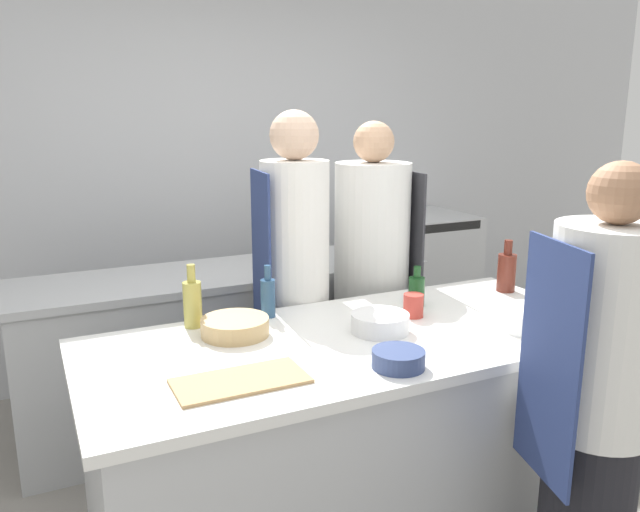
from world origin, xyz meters
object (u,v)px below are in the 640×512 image
chef_at_prep_near (595,411)px  chef_at_stove (372,287)px  bowl_mixing_large (235,327)px  bottle_wine (268,296)px  bottle_vinegar (192,302)px  bottle_olive_oil (507,271)px  bowl_ceramic_blue (380,323)px  bottle_cooking_oil (417,290)px  bowl_prep_small (398,359)px  bowl_wooden_salad (531,319)px  cup (413,305)px  oven_range (411,283)px  chef_at_pass_far (295,295)px

chef_at_prep_near → chef_at_stove: size_ratio=0.94×
chef_at_prep_near → chef_at_stove: 1.46m
bowl_mixing_large → bottle_wine: bearing=38.0°
chef_at_prep_near → bottle_vinegar: bearing=59.1°
bottle_olive_oil → bowl_ceramic_blue: 0.89m
bottle_cooking_oil → bowl_prep_small: bottle_cooking_oil is taller
bowl_wooden_salad → bottle_cooking_oil: bearing=119.1°
chef_at_prep_near → bowl_prep_small: bearing=68.5°
chef_at_stove → bottle_wine: (-0.72, -0.36, 0.14)m
chef_at_stove → cup: (-0.16, -0.63, 0.10)m
bowl_prep_small → cup: cup is taller
oven_range → chef_at_stove: bearing=-133.0°
bottle_olive_oil → bottle_wine: bearing=173.3°
chef_at_prep_near → bottle_vinegar: chef_at_prep_near is taller
bottle_cooking_oil → bowl_mixing_large: bearing=-179.5°
bottle_vinegar → bottle_cooking_oil: bearing=-9.4°
bowl_mixing_large → cup: bearing=-8.5°
cup → bowl_wooden_salad: bearing=-43.4°
oven_range → bottle_wine: (-1.67, -1.37, 0.49)m
chef_at_stove → cup: chef_at_stove is taller
bottle_wine → bowl_ceramic_blue: (0.34, -0.37, -0.05)m
bowl_ceramic_blue → bottle_wine: bearing=132.2°
bottle_cooking_oil → bowl_prep_small: (-0.45, -0.56, -0.04)m
cup → chef_at_pass_far: bearing=121.7°
bowl_ceramic_blue → bowl_prep_small: bearing=-110.8°
bottle_vinegar → bowl_wooden_salad: 1.38m
chef_at_pass_far → bottle_vinegar: 0.62m
chef_at_pass_far → cup: chef_at_pass_far is taller
bowl_mixing_large → chef_at_prep_near: bearing=-45.4°
chef_at_prep_near → bottle_wine: bearing=49.2°
bowl_prep_small → cup: size_ratio=1.84×
bottle_olive_oil → bottle_cooking_oil: 0.53m
bottle_cooking_oil → bowl_wooden_salad: bearing=-60.9°
chef_at_stove → chef_at_pass_far: chef_at_pass_far is taller
bottle_vinegar → bowl_wooden_salad: size_ratio=0.96×
bottle_vinegar → bowl_mixing_large: bottle_vinegar is taller
bottle_olive_oil → bowl_wooden_salad: bearing=-121.2°
bowl_mixing_large → cup: 0.77m
oven_range → chef_at_pass_far: (-1.43, -1.11, 0.40)m
chef_at_stove → bowl_wooden_salad: 0.98m
chef_at_stove → bottle_wine: bearing=-57.7°
bowl_prep_small → bottle_wine: bearing=106.5°
bowl_mixing_large → oven_range: bearing=39.3°
bottle_cooking_oil → bottle_wine: bearing=167.4°
chef_at_stove → bottle_cooking_oil: size_ratio=9.38×
oven_range → chef_at_prep_near: (-0.94, -2.47, 0.30)m
chef_at_prep_near → bowl_wooden_salad: bearing=-4.8°
oven_range → bottle_olive_oil: size_ratio=4.01×
bottle_olive_oil → cup: bearing=-168.4°
bottle_wine → bowl_prep_small: bottle_wine is taller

